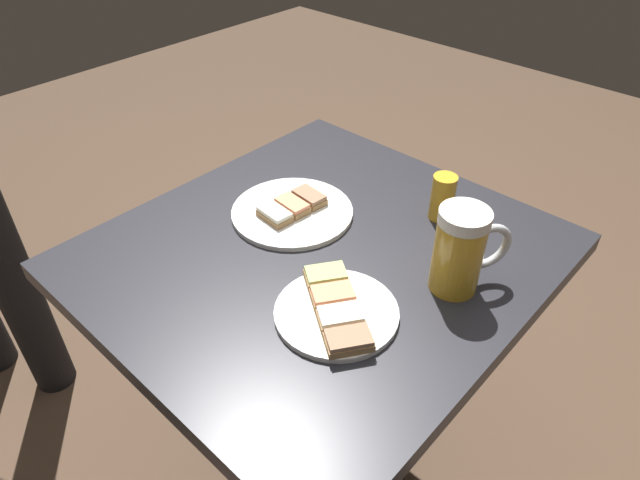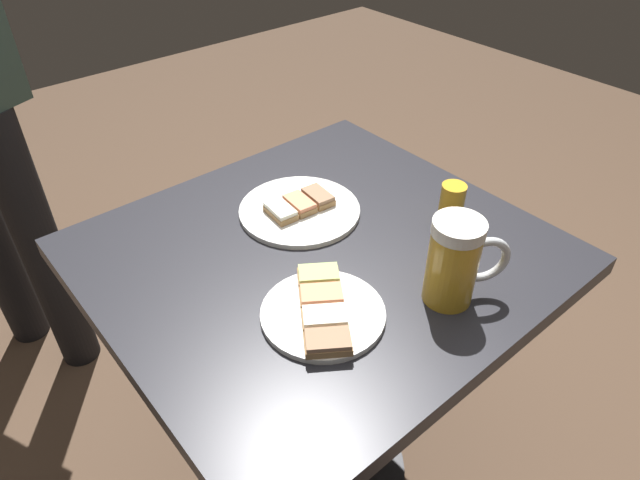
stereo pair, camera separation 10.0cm
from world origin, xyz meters
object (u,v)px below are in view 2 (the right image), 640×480
(plate_far, at_px, (300,209))
(beer_mug, at_px, (456,261))
(plate_near, at_px, (323,311))
(beer_glass_small, at_px, (451,206))

(plate_far, xyz_separation_m, beer_mug, (0.04, -0.34, 0.07))
(plate_near, xyz_separation_m, plate_far, (0.15, 0.24, -0.00))
(plate_far, bearing_deg, beer_mug, -83.75)
(plate_near, relative_size, beer_mug, 1.30)
(plate_near, xyz_separation_m, beer_glass_small, (0.34, 0.03, 0.04))
(plate_far, bearing_deg, plate_near, -121.10)
(beer_glass_small, bearing_deg, plate_far, 130.73)
(plate_far, height_order, beer_glass_small, beer_glass_small)
(plate_far, relative_size, beer_mug, 1.57)
(plate_near, distance_m, plate_far, 0.29)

